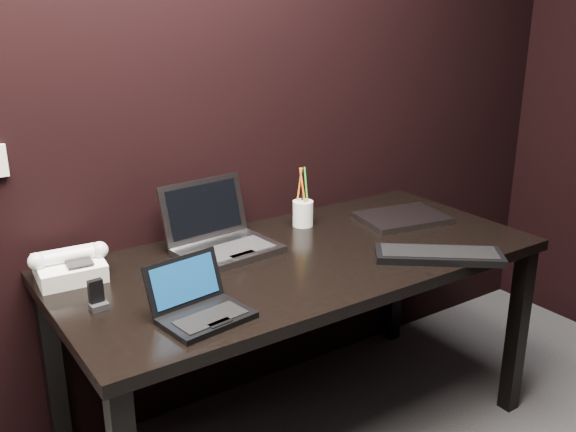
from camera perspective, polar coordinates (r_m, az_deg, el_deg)
wall_back at (r=2.31m, az=-10.86°, el=11.14°), size 4.00×0.00×4.00m
desk at (r=2.29m, az=1.15°, el=-5.27°), size 1.70×0.80×0.74m
netbook at (r=1.84m, az=-7.81°, el=-8.00°), size 0.27×0.25×0.15m
silver_laptop at (r=2.29m, az=-5.93°, el=-2.02°), size 0.37×0.34×0.23m
ext_keyboard at (r=2.28m, az=13.26°, el=-3.38°), size 0.43×0.39×0.03m
closed_laptop at (r=2.64m, az=10.10°, el=-0.15°), size 0.38×0.30×0.02m
desk_phone at (r=2.16m, az=-18.83°, el=-4.25°), size 0.25×0.20×0.12m
mobile_phone at (r=1.95m, az=-16.61°, el=-6.99°), size 0.05×0.05×0.09m
pen_cup at (r=2.52m, az=1.33°, el=0.34°), size 0.10×0.10×0.24m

